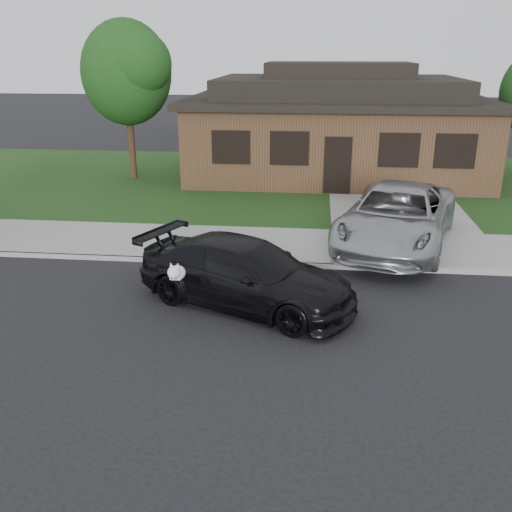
# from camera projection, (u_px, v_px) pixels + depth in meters

# --- Properties ---
(ground) EXTENTS (120.00, 120.00, 0.00)m
(ground) POSITION_uv_depth(u_px,v_px,m) (154.00, 323.00, 11.76)
(ground) COLOR black
(ground) RESTS_ON ground
(sidewalk) EXTENTS (60.00, 3.00, 0.12)m
(sidewalk) POSITION_uv_depth(u_px,v_px,m) (201.00, 243.00, 16.40)
(sidewalk) COLOR gray
(sidewalk) RESTS_ON ground
(curb) EXTENTS (60.00, 0.12, 0.12)m
(curb) POSITION_uv_depth(u_px,v_px,m) (190.00, 261.00, 15.00)
(curb) COLOR gray
(curb) RESTS_ON ground
(lawn) EXTENTS (60.00, 13.00, 0.13)m
(lawn) POSITION_uv_depth(u_px,v_px,m) (239.00, 182.00, 23.87)
(lawn) COLOR #193814
(lawn) RESTS_ON ground
(driveway) EXTENTS (4.50, 13.00, 0.14)m
(driveway) POSITION_uv_depth(u_px,v_px,m) (393.00, 204.00, 20.48)
(driveway) COLOR gray
(driveway) RESTS_ON ground
(sedan) EXTENTS (5.34, 3.83, 1.44)m
(sedan) POSITION_uv_depth(u_px,v_px,m) (246.00, 274.00, 12.39)
(sedan) COLOR black
(sedan) RESTS_ON ground
(minivan) EXTENTS (4.29, 6.43, 1.64)m
(minivan) POSITION_uv_depth(u_px,v_px,m) (397.00, 216.00, 15.73)
(minivan) COLOR #A3A6AA
(minivan) RESTS_ON driveway
(recycling_bin) EXTENTS (0.63, 0.66, 0.99)m
(recycling_bin) POSITION_uv_depth(u_px,v_px,m) (353.00, 237.00, 15.14)
(recycling_bin) COLOR #0D4895
(recycling_bin) RESTS_ON sidewalk
(house) EXTENTS (12.60, 8.60, 4.65)m
(house) POSITION_uv_depth(u_px,v_px,m) (336.00, 127.00, 24.63)
(house) COLOR #422B1C
(house) RESTS_ON ground
(tree_0) EXTENTS (3.78, 3.60, 6.34)m
(tree_0) POSITION_uv_depth(u_px,v_px,m) (129.00, 71.00, 22.67)
(tree_0) COLOR #332114
(tree_0) RESTS_ON ground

